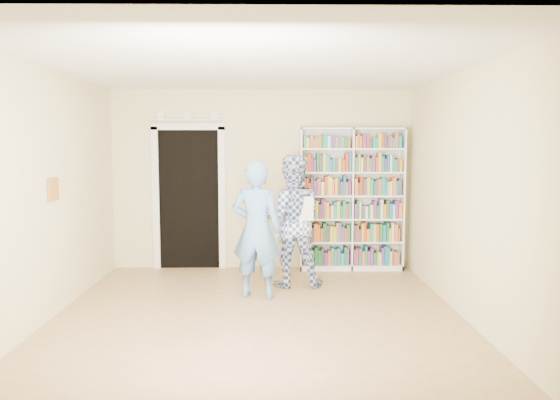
{
  "coord_description": "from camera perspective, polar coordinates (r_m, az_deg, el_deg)",
  "views": [
    {
      "loc": [
        0.16,
        -5.76,
        1.9
      ],
      "look_at": [
        0.26,
        0.9,
        1.21
      ],
      "focal_mm": 35.0,
      "sensor_mm": 36.0,
      "label": 1
    }
  ],
  "objects": [
    {
      "name": "man_plaid",
      "position": [
        7.24,
        1.19,
        -2.18
      ],
      "size": [
        0.85,
        0.67,
        1.75
      ],
      "primitive_type": "imported",
      "rotation": [
        0.0,
        0.0,
        3.14
      ],
      "color": "navy",
      "rests_on": "floor"
    },
    {
      "name": "wall_art",
      "position": [
        6.44,
        -22.62,
        1.03
      ],
      "size": [
        0.03,
        0.25,
        0.25
      ],
      "primitive_type": "cube",
      "color": "brown",
      "rests_on": "wall_left"
    },
    {
      "name": "floor",
      "position": [
        6.06,
        -2.36,
        -12.32
      ],
      "size": [
        5.0,
        5.0,
        0.0
      ],
      "primitive_type": "plane",
      "color": "#966B48",
      "rests_on": "ground"
    },
    {
      "name": "bookshelf",
      "position": [
        8.23,
        7.49,
        0.14
      ],
      "size": [
        1.55,
        0.29,
        2.13
      ],
      "rotation": [
        0.0,
        0.0,
        0.02
      ],
      "color": "white",
      "rests_on": "floor"
    },
    {
      "name": "ceiling",
      "position": [
        5.82,
        -2.48,
        13.84
      ],
      "size": [
        5.0,
        5.0,
        0.0
      ],
      "primitive_type": "plane",
      "rotation": [
        3.14,
        0.0,
        0.0
      ],
      "color": "white",
      "rests_on": "wall_back"
    },
    {
      "name": "doorway",
      "position": [
        8.36,
        -9.49,
        0.91
      ],
      "size": [
        1.1,
        0.08,
        2.43
      ],
      "color": "black",
      "rests_on": "floor"
    },
    {
      "name": "wall_back",
      "position": [
        8.28,
        -1.93,
        2.12
      ],
      "size": [
        4.5,
        0.0,
        4.5
      ],
      "primitive_type": "plane",
      "rotation": [
        1.57,
        0.0,
        0.0
      ],
      "color": "beige",
      "rests_on": "floor"
    },
    {
      "name": "paper_sheet",
      "position": [
        7.01,
        2.61,
        -0.92
      ],
      "size": [
        0.22,
        0.03,
        0.31
      ],
      "primitive_type": "cube",
      "rotation": [
        0.0,
        0.0,
        0.1
      ],
      "color": "white",
      "rests_on": "man_plaid"
    },
    {
      "name": "wall_right",
      "position": [
        6.15,
        19.04,
        0.48
      ],
      "size": [
        0.0,
        5.0,
        5.0
      ],
      "primitive_type": "plane",
      "rotation": [
        1.57,
        0.0,
        -1.57
      ],
      "color": "beige",
      "rests_on": "floor"
    },
    {
      "name": "man_blue",
      "position": [
        6.69,
        -2.48,
        -3.12
      ],
      "size": [
        0.69,
        0.53,
        1.69
      ],
      "primitive_type": "imported",
      "rotation": [
        0.0,
        0.0,
        2.92
      ],
      "color": "#5D8BCF",
      "rests_on": "floor"
    },
    {
      "name": "wall_left",
      "position": [
        6.27,
        -23.45,
        0.41
      ],
      "size": [
        0.0,
        5.0,
        5.0
      ],
      "primitive_type": "plane",
      "rotation": [
        1.57,
        0.0,
        1.57
      ],
      "color": "beige",
      "rests_on": "floor"
    }
  ]
}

